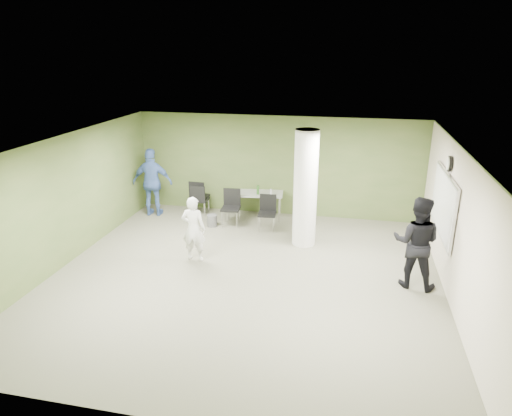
% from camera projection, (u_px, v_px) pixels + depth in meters
% --- Properties ---
extents(floor, '(8.00, 8.00, 0.00)m').
position_uv_depth(floor, '(245.00, 277.00, 9.53)').
color(floor, '#585946').
rests_on(floor, ground).
extents(ceiling, '(8.00, 8.00, 0.00)m').
position_uv_depth(ceiling, '(244.00, 145.00, 8.60)').
color(ceiling, white).
rests_on(ceiling, wall_back).
extents(wall_back, '(8.00, 2.80, 0.02)m').
position_uv_depth(wall_back, '(278.00, 166.00, 12.75)').
color(wall_back, '#43592A').
rests_on(wall_back, floor).
extents(wall_left, '(0.02, 8.00, 2.80)m').
position_uv_depth(wall_left, '(65.00, 201.00, 9.86)').
color(wall_left, '#43592A').
rests_on(wall_left, floor).
extents(wall_right_cream, '(0.02, 8.00, 2.80)m').
position_uv_depth(wall_right_cream, '(458.00, 230.00, 8.28)').
color(wall_right_cream, beige).
rests_on(wall_right_cream, floor).
extents(column, '(0.56, 0.56, 2.80)m').
position_uv_depth(column, '(305.00, 189.00, 10.71)').
color(column, silver).
rests_on(column, floor).
extents(whiteboard, '(0.05, 2.30, 1.30)m').
position_uv_depth(whiteboard, '(443.00, 204.00, 9.36)').
color(whiteboard, silver).
rests_on(whiteboard, wall_right_cream).
extents(wall_clock, '(0.06, 0.32, 0.32)m').
position_uv_depth(wall_clock, '(449.00, 164.00, 9.08)').
color(wall_clock, black).
rests_on(wall_clock, wall_right_cream).
extents(folding_table, '(1.62, 0.84, 0.99)m').
position_uv_depth(folding_table, '(255.00, 194.00, 12.63)').
color(folding_table, gray).
rests_on(folding_table, floor).
extents(wastebasket, '(0.27, 0.27, 0.31)m').
position_uv_depth(wastebasket, '(212.00, 221.00, 12.21)').
color(wastebasket, '#4C4C4C').
rests_on(wastebasket, floor).
extents(chair_back_left, '(0.45, 0.45, 0.90)m').
position_uv_depth(chair_back_left, '(199.00, 198.00, 12.88)').
color(chair_back_left, black).
rests_on(chair_back_left, floor).
extents(chair_back_right, '(0.50, 0.50, 0.96)m').
position_uv_depth(chair_back_right, '(198.00, 194.00, 13.06)').
color(chair_back_right, black).
rests_on(chair_back_right, floor).
extents(chair_table_left, '(0.52, 0.52, 0.97)m').
position_uv_depth(chair_table_left, '(231.00, 204.00, 12.22)').
color(chair_table_left, black).
rests_on(chair_table_left, floor).
extents(chair_table_right, '(0.49, 0.49, 0.92)m').
position_uv_depth(chair_table_right, '(267.00, 210.00, 11.91)').
color(chair_table_right, black).
rests_on(chair_table_right, floor).
extents(woman_white, '(0.55, 0.37, 1.49)m').
position_uv_depth(woman_white, '(194.00, 229.00, 10.08)').
color(woman_white, silver).
rests_on(woman_white, floor).
extents(man_black, '(1.04, 0.88, 1.88)m').
position_uv_depth(man_black, '(416.00, 243.00, 8.90)').
color(man_black, black).
rests_on(man_black, floor).
extents(man_blue, '(1.17, 0.57, 1.92)m').
position_uv_depth(man_blue, '(153.00, 182.00, 12.78)').
color(man_blue, '#405EA0').
rests_on(man_blue, floor).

